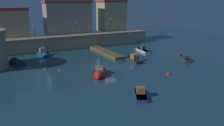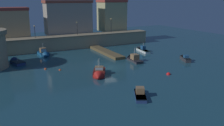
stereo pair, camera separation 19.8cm
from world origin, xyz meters
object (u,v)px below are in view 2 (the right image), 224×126
object	(u,v)px
moored_boat_5	(133,59)
moored_boat_6	(44,54)
mooring_buoy_2	(60,70)
moored_boat_3	(140,93)
mooring_buoy_0	(46,69)
moored_boat_2	(99,73)
moored_boat_4	(141,49)
quay_lamp_2	(111,23)
quay_lamp_0	(35,29)
mooring_buoy_1	(168,74)
moored_boat_0	(184,58)
quay_lamp_1	(77,26)
moored_boat_1	(16,62)

from	to	relation	value
moored_boat_5	moored_boat_6	world-z (taller)	moored_boat_5
mooring_buoy_2	moored_boat_3	bearing A→B (deg)	-68.46
mooring_buoy_0	mooring_buoy_2	xyz separation A→B (m)	(2.19, -1.81, 0.00)
moored_boat_2	moored_boat_4	distance (m)	21.81
quay_lamp_2	mooring_buoy_0	xyz separation A→B (m)	(-21.75, -16.27, -6.00)
quay_lamp_0	mooring_buoy_2	world-z (taller)	quay_lamp_0
quay_lamp_0	moored_boat_6	bearing A→B (deg)	-81.32
quay_lamp_0	quay_lamp_2	world-z (taller)	quay_lamp_2
moored_boat_5	mooring_buoy_0	world-z (taller)	moored_boat_5
moored_boat_3	moored_boat_4	xyz separation A→B (m)	(15.87, 23.16, 0.03)
moored_boat_2	mooring_buoy_1	distance (m)	11.86
moored_boat_0	moored_boat_5	xyz separation A→B (m)	(-9.84, 4.63, -0.01)
moored_boat_6	mooring_buoy_0	size ratio (longest dim) A/B	10.62
quay_lamp_2	mooring_buoy_1	world-z (taller)	quay_lamp_2
moored_boat_3	moored_boat_5	distance (m)	18.42
moored_boat_6	moored_boat_2	bearing A→B (deg)	10.30
quay_lamp_1	moored_boat_0	xyz separation A→B (m)	(15.57, -22.88, -5.22)
moored_boat_4	moored_boat_6	bearing A→B (deg)	82.50
moored_boat_5	mooring_buoy_0	bearing A→B (deg)	87.76
moored_boat_4	moored_boat_3	bearing A→B (deg)	152.87
quay_lamp_2	moored_boat_2	xyz separation A→B (m)	(-14.64, -24.39, -5.54)
moored_boat_2	moored_boat_0	bearing A→B (deg)	121.76
moored_boat_0	moored_boat_2	bearing A→B (deg)	118.04
quay_lamp_2	mooring_buoy_1	xyz separation A→B (m)	(-3.71, -28.98, -6.00)
moored_boat_2	moored_boat_6	xyz separation A→B (m)	(-5.11, 19.14, 0.03)
moored_boat_2	mooring_buoy_0	distance (m)	10.80
moored_boat_5	quay_lamp_0	bearing A→B (deg)	46.11
moored_boat_2	mooring_buoy_1	size ratio (longest dim) A/B	7.45
moored_boat_1	moored_boat_2	xyz separation A→B (m)	(11.52, -14.95, 0.13)
quay_lamp_0	mooring_buoy_1	world-z (taller)	quay_lamp_0
moored_boat_1	moored_boat_6	distance (m)	7.66
mooring_buoy_1	mooring_buoy_2	xyz separation A→B (m)	(-15.85, 10.90, 0.00)
moored_boat_1	moored_boat_2	world-z (taller)	moored_boat_2
moored_boat_2	mooring_buoy_2	bearing A→B (deg)	-114.48
quay_lamp_1	moored_boat_4	bearing A→B (deg)	-41.55
moored_boat_0	moored_boat_3	size ratio (longest dim) A/B	0.98
quay_lamp_0	moored_boat_3	xyz separation A→B (m)	(7.40, -34.33, -5.08)
quay_lamp_2	moored_boat_1	size ratio (longest dim) A/B	0.84
mooring_buoy_0	moored_boat_6	bearing A→B (deg)	79.66
moored_boat_4	mooring_buoy_0	xyz separation A→B (m)	(-24.47, -5.10, -0.41)
moored_boat_1	moored_boat_6	world-z (taller)	moored_boat_6
quay_lamp_1	moored_boat_4	world-z (taller)	quay_lamp_1
quay_lamp_0	mooring_buoy_1	distance (m)	33.96
quay_lamp_2	moored_boat_6	bearing A→B (deg)	-165.12
moored_boat_0	moored_boat_3	xyz separation A→B (m)	(-18.83, -11.45, -0.08)
quay_lamp_0	mooring_buoy_2	bearing A→B (deg)	-86.89
mooring_buoy_0	mooring_buoy_2	world-z (taller)	mooring_buoy_0
quay_lamp_1	moored_boat_4	size ratio (longest dim) A/B	0.50
quay_lamp_0	moored_boat_1	bearing A→B (deg)	-120.74
moored_boat_0	moored_boat_4	world-z (taller)	moored_boat_4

